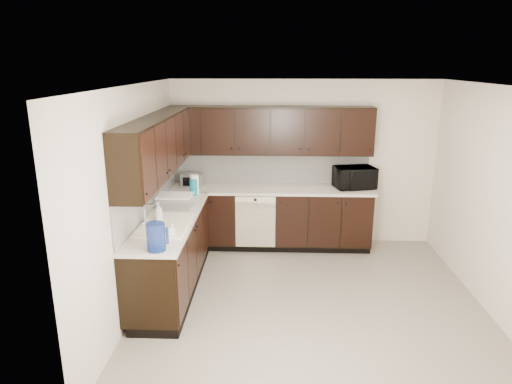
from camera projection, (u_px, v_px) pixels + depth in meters
floor at (310, 302)px, 5.39m from camera, size 4.00×4.00×0.00m
ceiling at (318, 86)px, 4.70m from camera, size 4.00×4.00×0.00m
wall_back at (303, 163)px, 6.97m from camera, size 4.00×0.02×2.50m
wall_left at (135, 199)px, 5.12m from camera, size 0.02×4.00×2.50m
wall_right at (497, 203)px, 4.97m from camera, size 0.02×4.00×2.50m
wall_front at (338, 287)px, 3.12m from camera, size 4.00×0.02×2.50m
lower_cabinets at (233, 234)px, 6.38m from camera, size 3.00×2.80×0.90m
countertop at (232, 200)px, 6.23m from camera, size 3.03×2.83×0.04m
backsplash at (218, 178)px, 6.37m from camera, size 3.00×2.80×0.48m
upper_cabinets at (225, 137)px, 6.10m from camera, size 3.00×2.80×0.70m
dishwasher at (255, 219)px, 6.62m from camera, size 0.58×0.04×0.78m
sink at (165, 231)px, 5.19m from camera, size 0.54×0.82×0.42m
microwave at (354, 178)px, 6.72m from camera, size 0.65×0.51×0.32m
soap_bottle_a at (172, 229)px, 4.84m from camera, size 0.09×0.10×0.17m
soap_bottle_b at (159, 213)px, 5.27m from camera, size 0.12×0.12×0.24m
toaster_oven at (193, 180)px, 6.83m from camera, size 0.34×0.28×0.19m
storage_bin at (175, 202)px, 5.81m from camera, size 0.43×0.32×0.16m
blue_pitcher at (156, 237)px, 4.48m from camera, size 0.24×0.24×0.28m
teal_tumbler at (193, 188)px, 6.33m from camera, size 0.13×0.13×0.23m
paper_towel_roll at (195, 184)px, 6.42m from camera, size 0.16×0.16×0.28m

